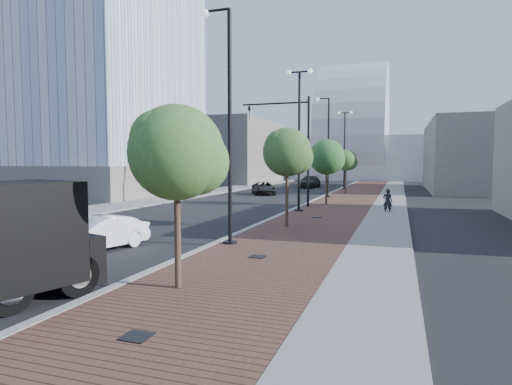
% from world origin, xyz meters
% --- Properties ---
extents(sidewalk, '(7.00, 140.00, 0.12)m').
position_xyz_m(sidewalk, '(3.50, 40.00, 0.06)').
color(sidewalk, '#4C2D23').
rests_on(sidewalk, ground).
extents(concrete_strip, '(2.40, 140.00, 0.13)m').
position_xyz_m(concrete_strip, '(6.20, 40.00, 0.07)').
color(concrete_strip, slate).
rests_on(concrete_strip, ground).
extents(curb, '(0.30, 140.00, 0.14)m').
position_xyz_m(curb, '(0.00, 40.00, 0.07)').
color(curb, gray).
rests_on(curb, ground).
extents(west_sidewalk, '(4.00, 140.00, 0.12)m').
position_xyz_m(west_sidewalk, '(-13.00, 40.00, 0.06)').
color(west_sidewalk, slate).
rests_on(west_sidewalk, ground).
extents(white_sedan, '(2.39, 4.10, 1.28)m').
position_xyz_m(white_sedan, '(-3.80, 7.70, 0.64)').
color(white_sedan, white).
rests_on(white_sedan, ground).
extents(dark_car_mid, '(3.91, 5.21, 1.32)m').
position_xyz_m(dark_car_mid, '(-6.46, 36.71, 0.66)').
color(dark_car_mid, black).
rests_on(dark_car_mid, ground).
extents(dark_car_far, '(2.32, 5.39, 1.55)m').
position_xyz_m(dark_car_far, '(-4.39, 50.18, 0.77)').
color(dark_car_far, black).
rests_on(dark_car_far, ground).
extents(pedestrian, '(0.62, 0.43, 1.61)m').
position_xyz_m(pedestrian, '(6.17, 23.23, 0.80)').
color(pedestrian, black).
rests_on(pedestrian, ground).
extents(streetlight_1, '(1.44, 0.56, 9.21)m').
position_xyz_m(streetlight_1, '(0.49, 10.00, 4.34)').
color(streetlight_1, black).
rests_on(streetlight_1, ground).
extents(streetlight_2, '(1.72, 0.56, 9.28)m').
position_xyz_m(streetlight_2, '(0.60, 22.00, 4.82)').
color(streetlight_2, black).
rests_on(streetlight_2, ground).
extents(streetlight_3, '(1.44, 0.56, 9.21)m').
position_xyz_m(streetlight_3, '(0.49, 34.00, 4.34)').
color(streetlight_3, black).
rests_on(streetlight_3, ground).
extents(streetlight_4, '(1.72, 0.56, 9.28)m').
position_xyz_m(streetlight_4, '(0.60, 46.00, 4.82)').
color(streetlight_4, black).
rests_on(streetlight_4, ground).
extents(traffic_mast, '(5.09, 0.20, 8.00)m').
position_xyz_m(traffic_mast, '(-0.30, 25.00, 4.98)').
color(traffic_mast, black).
rests_on(traffic_mast, ground).
extents(tree_0, '(2.44, 2.40, 4.73)m').
position_xyz_m(tree_0, '(1.65, 4.02, 3.52)').
color(tree_0, '#382619').
rests_on(tree_0, ground).
extents(tree_1, '(2.44, 2.40, 5.00)m').
position_xyz_m(tree_1, '(1.65, 15.02, 3.79)').
color(tree_1, '#382619').
rests_on(tree_1, ground).
extents(tree_2, '(2.68, 2.68, 5.05)m').
position_xyz_m(tree_2, '(1.65, 27.02, 3.70)').
color(tree_2, '#382619').
rests_on(tree_2, ground).
extents(tree_3, '(2.26, 2.19, 4.63)m').
position_xyz_m(tree_3, '(1.65, 39.02, 3.52)').
color(tree_3, '#382619').
rests_on(tree_3, ground).
extents(tower_podium, '(19.00, 19.00, 3.00)m').
position_xyz_m(tower_podium, '(-24.00, 32.00, 1.50)').
color(tower_podium, slate).
rests_on(tower_podium, ground).
extents(convention_center, '(50.00, 30.00, 50.00)m').
position_xyz_m(convention_center, '(-2.00, 85.00, 6.00)').
color(convention_center, '#AEB3B9').
rests_on(convention_center, ground).
extents(commercial_block_nw, '(14.00, 20.00, 10.00)m').
position_xyz_m(commercial_block_nw, '(-20.00, 60.00, 5.00)').
color(commercial_block_nw, slate).
rests_on(commercial_block_nw, ground).
extents(commercial_block_ne, '(12.00, 22.00, 8.00)m').
position_xyz_m(commercial_block_ne, '(16.00, 50.00, 4.00)').
color(commercial_block_ne, '#65605B').
rests_on(commercial_block_ne, ground).
extents(utility_cover_0, '(0.50, 0.50, 0.02)m').
position_xyz_m(utility_cover_0, '(2.40, 1.00, 0.13)').
color(utility_cover_0, black).
rests_on(utility_cover_0, sidewalk).
extents(utility_cover_1, '(0.50, 0.50, 0.02)m').
position_xyz_m(utility_cover_1, '(2.40, 8.00, 0.13)').
color(utility_cover_1, black).
rests_on(utility_cover_1, sidewalk).
extents(utility_cover_2, '(0.50, 0.50, 0.02)m').
position_xyz_m(utility_cover_2, '(2.40, 19.00, 0.13)').
color(utility_cover_2, black).
rests_on(utility_cover_2, sidewalk).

